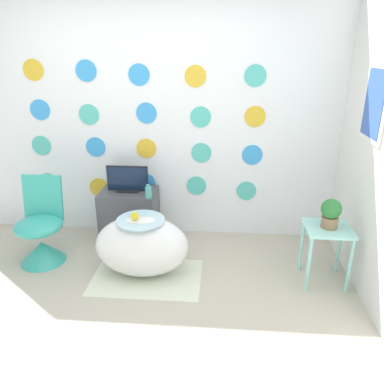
{
  "coord_description": "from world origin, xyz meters",
  "views": [
    {
      "loc": [
        0.8,
        -2.17,
        1.97
      ],
      "look_at": [
        0.57,
        0.78,
        0.81
      ],
      "focal_mm": 35.0,
      "sensor_mm": 36.0,
      "label": 1
    }
  ],
  "objects_px": {
    "tv": "(127,180)",
    "bathtub": "(142,246)",
    "potted_plant_left": "(331,213)",
    "chair": "(41,237)",
    "vase": "(148,192)"
  },
  "relations": [
    {
      "from": "chair",
      "to": "potted_plant_left",
      "type": "bearing_deg",
      "value": -2.71
    },
    {
      "from": "chair",
      "to": "vase",
      "type": "distance_m",
      "value": 1.11
    },
    {
      "from": "bathtub",
      "to": "vase",
      "type": "bearing_deg",
      "value": 92.12
    },
    {
      "from": "bathtub",
      "to": "potted_plant_left",
      "type": "bearing_deg",
      "value": 0.42
    },
    {
      "from": "vase",
      "to": "potted_plant_left",
      "type": "height_order",
      "value": "potted_plant_left"
    },
    {
      "from": "bathtub",
      "to": "tv",
      "type": "xyz_separation_m",
      "value": [
        -0.26,
        0.64,
        0.4
      ]
    },
    {
      "from": "tv",
      "to": "chair",
      "type": "bearing_deg",
      "value": -146.42
    },
    {
      "from": "vase",
      "to": "chair",
      "type": "bearing_deg",
      "value": -161.24
    },
    {
      "from": "tv",
      "to": "bathtub",
      "type": "bearing_deg",
      "value": -67.58
    },
    {
      "from": "potted_plant_left",
      "to": "tv",
      "type": "bearing_deg",
      "value": 161.69
    },
    {
      "from": "chair",
      "to": "vase",
      "type": "xyz_separation_m",
      "value": [
        1.0,
        0.34,
        0.36
      ]
    },
    {
      "from": "bathtub",
      "to": "potted_plant_left",
      "type": "height_order",
      "value": "potted_plant_left"
    },
    {
      "from": "vase",
      "to": "bathtub",
      "type": "bearing_deg",
      "value": -87.88
    },
    {
      "from": "tv",
      "to": "potted_plant_left",
      "type": "height_order",
      "value": "tv"
    },
    {
      "from": "chair",
      "to": "potted_plant_left",
      "type": "height_order",
      "value": "chair"
    }
  ]
}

